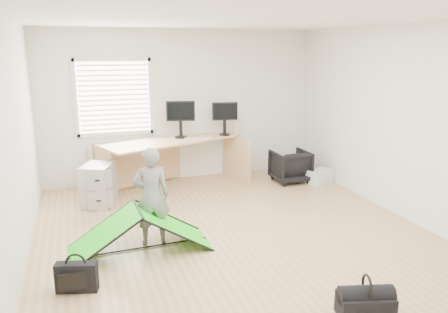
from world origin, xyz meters
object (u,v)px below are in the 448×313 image
object	(u,v)px
monitor_right	(225,123)
kite	(139,229)
desk	(174,163)
storage_crate	(320,177)
monitor_left	(181,124)
office_chair	(290,166)
laptop_bag	(77,277)
person	(151,196)
filing_cabinet	(99,185)
thermos	(236,128)
duffel_bag	(365,306)

from	to	relation	value
monitor_right	kite	size ratio (longest dim) A/B	0.28
desk	storage_crate	world-z (taller)	desk
monitor_left	storage_crate	xyz separation A→B (m)	(2.34, -0.86, -0.94)
office_chair	monitor_left	bearing A→B (deg)	-17.11
laptop_bag	office_chair	bearing A→B (deg)	51.36
monitor_right	office_chair	distance (m)	1.42
person	storage_crate	size ratio (longest dim) A/B	2.78
monitor_right	storage_crate	xyz separation A→B (m)	(1.53, -0.83, -0.92)
filing_cabinet	thermos	xyz separation A→B (m)	(2.49, 0.61, 0.63)
kite	duffel_bag	world-z (taller)	kite
desk	thermos	xyz separation A→B (m)	(1.17, 0.01, 0.54)
thermos	storage_crate	size ratio (longest dim) A/B	0.59
laptop_bag	duffel_bag	distance (m)	2.77
monitor_right	kite	xyz separation A→B (m)	(-1.93, -2.47, -0.79)
filing_cabinet	kite	bearing A→B (deg)	-55.15
filing_cabinet	duffel_bag	bearing A→B (deg)	-38.03
duffel_bag	thermos	bearing A→B (deg)	100.14
filing_cabinet	monitor_right	distance (m)	2.50
person	storage_crate	bearing A→B (deg)	-151.29
monitor_left	laptop_bag	world-z (taller)	monitor_left
filing_cabinet	monitor_left	size ratio (longest dim) A/B	1.29
monitor_left	storage_crate	world-z (taller)	monitor_left
monitor_left	monitor_right	world-z (taller)	monitor_left
person	storage_crate	distance (m)	3.64
filing_cabinet	monitor_left	world-z (taller)	monitor_left
monitor_left	kite	world-z (taller)	monitor_left
thermos	desk	bearing A→B (deg)	-179.74
person	kite	distance (m)	0.42
desk	storage_crate	xyz separation A→B (m)	(2.51, -0.74, -0.29)
desk	filing_cabinet	world-z (taller)	desk
desk	monitor_right	distance (m)	1.17
monitor_left	storage_crate	size ratio (longest dim) A/B	1.13
kite	laptop_bag	size ratio (longest dim) A/B	4.10
storage_crate	monitor_left	bearing A→B (deg)	159.91
office_chair	duffel_bag	distance (m)	4.14
thermos	laptop_bag	distance (m)	4.30
monitor_right	storage_crate	bearing A→B (deg)	-19.84
storage_crate	laptop_bag	size ratio (longest dim) A/B	1.09
storage_crate	duffel_bag	xyz separation A→B (m)	(-1.73, -3.66, -0.02)
laptop_bag	duffel_bag	world-z (taller)	laptop_bag
laptop_bag	storage_crate	bearing A→B (deg)	45.47
desk	kite	distance (m)	2.56
monitor_right	laptop_bag	size ratio (longest dim) A/B	1.13
laptop_bag	duffel_bag	xyz separation A→B (m)	(2.46, -1.29, -0.05)
filing_cabinet	monitor_right	world-z (taller)	monitor_right
thermos	kite	distance (m)	3.26
thermos	monitor_left	bearing A→B (deg)	173.60
desk	duffel_bag	distance (m)	4.48
person	kite	size ratio (longest dim) A/B	0.74
monitor_right	office_chair	size ratio (longest dim) A/B	0.72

